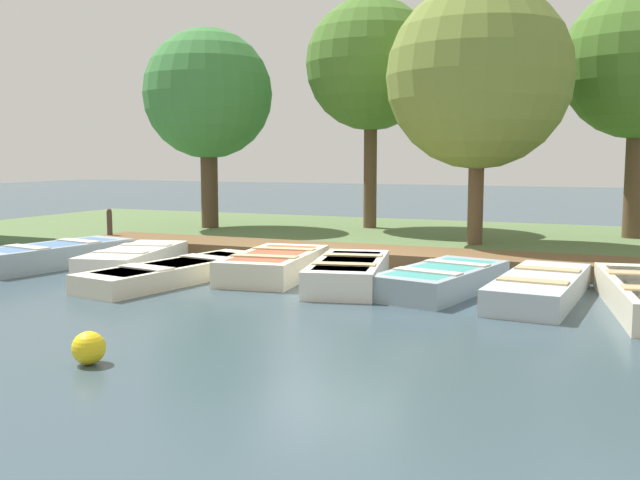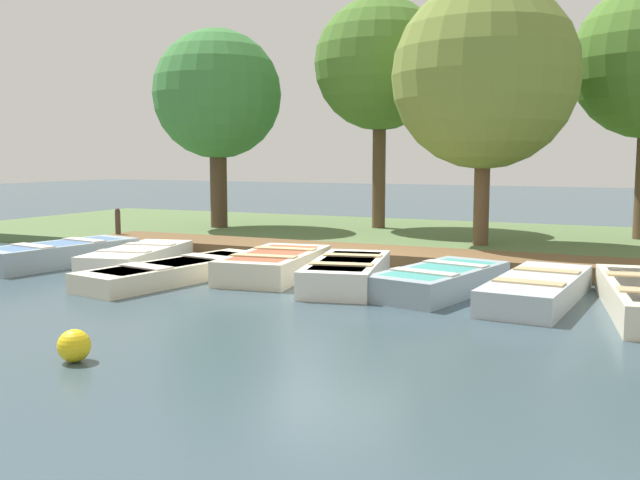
{
  "view_description": "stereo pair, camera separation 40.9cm",
  "coord_description": "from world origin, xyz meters",
  "px_view_note": "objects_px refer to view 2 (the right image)",
  "views": [
    {
      "loc": [
        11.32,
        4.6,
        2.05
      ],
      "look_at": [
        0.33,
        -0.06,
        0.65
      ],
      "focal_mm": 40.0,
      "sensor_mm": 36.0,
      "label": 1
    },
    {
      "loc": [
        11.15,
        4.97,
        2.05
      ],
      "look_at": [
        0.33,
        -0.06,
        0.65
      ],
      "focal_mm": 40.0,
      "sensor_mm": 36.0,
      "label": 2
    }
  ],
  "objects_px": {
    "buoy": "(74,346)",
    "rowboat_1": "(138,257)",
    "rowboat_2": "(178,271)",
    "park_tree_far_left": "(217,95)",
    "rowboat_6": "(538,289)",
    "mooring_post_near": "(118,227)",
    "park_tree_left": "(380,65)",
    "rowboat_4": "(347,273)",
    "rowboat_0": "(60,254)",
    "rowboat_3": "(275,264)",
    "rowboat_5": "(440,280)",
    "park_tree_center": "(485,76)"
  },
  "relations": [
    {
      "from": "rowboat_0",
      "to": "rowboat_1",
      "type": "xyz_separation_m",
      "value": [
        -0.47,
        1.47,
        -0.03
      ]
    },
    {
      "from": "rowboat_5",
      "to": "buoy",
      "type": "distance_m",
      "value": 5.61
    },
    {
      "from": "rowboat_5",
      "to": "park_tree_far_left",
      "type": "height_order",
      "value": "park_tree_far_left"
    },
    {
      "from": "rowboat_4",
      "to": "park_tree_left",
      "type": "distance_m",
      "value": 8.35
    },
    {
      "from": "rowboat_2",
      "to": "park_tree_center",
      "type": "relative_size",
      "value": 0.67
    },
    {
      "from": "rowboat_2",
      "to": "rowboat_6",
      "type": "distance_m",
      "value": 5.74
    },
    {
      "from": "rowboat_6",
      "to": "park_tree_center",
      "type": "relative_size",
      "value": 0.55
    },
    {
      "from": "park_tree_left",
      "to": "park_tree_center",
      "type": "bearing_deg",
      "value": 51.88
    },
    {
      "from": "rowboat_1",
      "to": "rowboat_4",
      "type": "relative_size",
      "value": 1.05
    },
    {
      "from": "rowboat_5",
      "to": "rowboat_6",
      "type": "bearing_deg",
      "value": 100.91
    },
    {
      "from": "buoy",
      "to": "rowboat_1",
      "type": "bearing_deg",
      "value": -146.47
    },
    {
      "from": "rowboat_4",
      "to": "mooring_post_near",
      "type": "bearing_deg",
      "value": -122.41
    },
    {
      "from": "buoy",
      "to": "park_tree_left",
      "type": "bearing_deg",
      "value": -174.34
    },
    {
      "from": "rowboat_1",
      "to": "park_tree_left",
      "type": "relative_size",
      "value": 0.49
    },
    {
      "from": "rowboat_0",
      "to": "rowboat_6",
      "type": "height_order",
      "value": "rowboat_0"
    },
    {
      "from": "rowboat_2",
      "to": "park_tree_far_left",
      "type": "height_order",
      "value": "park_tree_far_left"
    },
    {
      "from": "rowboat_1",
      "to": "rowboat_4",
      "type": "distance_m",
      "value": 4.34
    },
    {
      "from": "rowboat_5",
      "to": "rowboat_6",
      "type": "distance_m",
      "value": 1.43
    },
    {
      "from": "mooring_post_near",
      "to": "park_tree_left",
      "type": "distance_m",
      "value": 7.58
    },
    {
      "from": "rowboat_5",
      "to": "park_tree_far_left",
      "type": "xyz_separation_m",
      "value": [
        -5.31,
        -7.37,
        3.41
      ]
    },
    {
      "from": "rowboat_1",
      "to": "rowboat_5",
      "type": "relative_size",
      "value": 1.05
    },
    {
      "from": "rowboat_6",
      "to": "park_tree_left",
      "type": "bearing_deg",
      "value": -139.97
    },
    {
      "from": "rowboat_3",
      "to": "buoy",
      "type": "xyz_separation_m",
      "value": [
        5.34,
        0.62,
        -0.05
      ]
    },
    {
      "from": "rowboat_2",
      "to": "rowboat_4",
      "type": "bearing_deg",
      "value": 113.98
    },
    {
      "from": "park_tree_far_left",
      "to": "rowboat_4",
      "type": "bearing_deg",
      "value": 47.51
    },
    {
      "from": "rowboat_1",
      "to": "rowboat_6",
      "type": "xyz_separation_m",
      "value": [
        0.19,
        7.25,
        0.0
      ]
    },
    {
      "from": "park_tree_far_left",
      "to": "park_tree_center",
      "type": "bearing_deg",
      "value": 82.64
    },
    {
      "from": "rowboat_0",
      "to": "rowboat_3",
      "type": "height_order",
      "value": "rowboat_0"
    },
    {
      "from": "rowboat_3",
      "to": "park_tree_left",
      "type": "bearing_deg",
      "value": 177.81
    },
    {
      "from": "rowboat_0",
      "to": "park_tree_far_left",
      "type": "height_order",
      "value": "park_tree_far_left"
    },
    {
      "from": "rowboat_1",
      "to": "park_tree_far_left",
      "type": "relative_size",
      "value": 0.56
    },
    {
      "from": "rowboat_5",
      "to": "rowboat_0",
      "type": "bearing_deg",
      "value": -74.84
    },
    {
      "from": "rowboat_4",
      "to": "mooring_post_near",
      "type": "height_order",
      "value": "mooring_post_near"
    },
    {
      "from": "rowboat_0",
      "to": "rowboat_4",
      "type": "relative_size",
      "value": 1.1
    },
    {
      "from": "mooring_post_near",
      "to": "rowboat_1",
      "type": "bearing_deg",
      "value": 46.92
    },
    {
      "from": "mooring_post_near",
      "to": "buoy",
      "type": "relative_size",
      "value": 2.66
    },
    {
      "from": "rowboat_2",
      "to": "mooring_post_near",
      "type": "height_order",
      "value": "mooring_post_near"
    },
    {
      "from": "buoy",
      "to": "park_tree_center",
      "type": "height_order",
      "value": "park_tree_center"
    },
    {
      "from": "rowboat_6",
      "to": "buoy",
      "type": "distance_m",
      "value": 6.31
    },
    {
      "from": "rowboat_5",
      "to": "mooring_post_near",
      "type": "distance_m",
      "value": 8.51
    },
    {
      "from": "rowboat_0",
      "to": "buoy",
      "type": "xyz_separation_m",
      "value": [
        4.77,
        4.95,
        -0.05
      ]
    },
    {
      "from": "rowboat_4",
      "to": "park_tree_left",
      "type": "xyz_separation_m",
      "value": [
        -6.97,
        -2.04,
        4.12
      ]
    },
    {
      "from": "rowboat_3",
      "to": "buoy",
      "type": "relative_size",
      "value": 8.23
    },
    {
      "from": "park_tree_left",
      "to": "rowboat_2",
      "type": "bearing_deg",
      "value": -5.48
    },
    {
      "from": "rowboat_1",
      "to": "rowboat_3",
      "type": "relative_size",
      "value": 1.07
    },
    {
      "from": "rowboat_5",
      "to": "rowboat_3",
      "type": "bearing_deg",
      "value": -82.07
    },
    {
      "from": "mooring_post_near",
      "to": "park_tree_center",
      "type": "height_order",
      "value": "park_tree_center"
    },
    {
      "from": "park_tree_center",
      "to": "rowboat_5",
      "type": "bearing_deg",
      "value": 4.59
    },
    {
      "from": "rowboat_4",
      "to": "park_tree_center",
      "type": "height_order",
      "value": "park_tree_center"
    },
    {
      "from": "rowboat_0",
      "to": "park_tree_far_left",
      "type": "relative_size",
      "value": 0.59
    }
  ]
}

